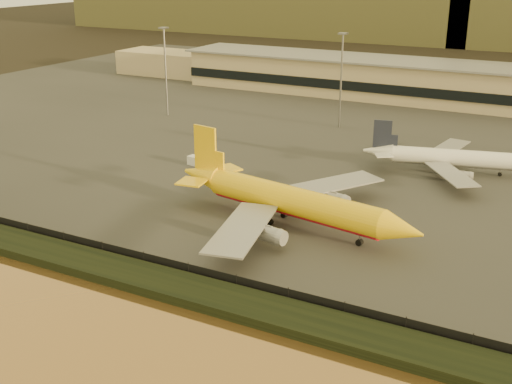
# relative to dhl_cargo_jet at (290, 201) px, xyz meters

# --- Properties ---
(ground) EXTENTS (900.00, 900.00, 0.00)m
(ground) POSITION_rel_dhl_cargo_jet_xyz_m (-6.76, -11.60, -4.59)
(ground) COLOR black
(ground) RESTS_ON ground
(embankment) EXTENTS (320.00, 7.00, 1.40)m
(embankment) POSITION_rel_dhl_cargo_jet_xyz_m (-6.76, -28.60, -3.89)
(embankment) COLOR black
(embankment) RESTS_ON ground
(tarmac) EXTENTS (320.00, 220.00, 0.20)m
(tarmac) POSITION_rel_dhl_cargo_jet_xyz_m (-6.76, 83.40, -4.49)
(tarmac) COLOR #2D2D2D
(tarmac) RESTS_ON ground
(perimeter_fence) EXTENTS (300.00, 0.05, 2.20)m
(perimeter_fence) POSITION_rel_dhl_cargo_jet_xyz_m (-6.76, -24.60, -3.29)
(perimeter_fence) COLOR black
(perimeter_fence) RESTS_ON tarmac
(terminal_building) EXTENTS (202.00, 25.00, 12.60)m
(terminal_building) POSITION_rel_dhl_cargo_jet_xyz_m (-21.28, 113.95, 1.66)
(terminal_building) COLOR tan
(terminal_building) RESTS_ON tarmac
(apron_light_masts) EXTENTS (152.20, 12.20, 25.40)m
(apron_light_masts) POSITION_rel_dhl_cargo_jet_xyz_m (8.24, 63.40, 11.12)
(apron_light_masts) COLOR slate
(apron_light_masts) RESTS_ON tarmac
(dhl_cargo_jet) EXTENTS (49.08, 47.46, 14.69)m
(dhl_cargo_jet) POSITION_rel_dhl_cargo_jet_xyz_m (0.00, 0.00, 0.00)
(dhl_cargo_jet) COLOR yellow
(dhl_cargo_jet) RESTS_ON tarmac
(white_narrowbody_jet) EXTENTS (36.96, 35.41, 10.72)m
(white_narrowbody_jet) POSITION_rel_dhl_cargo_jet_xyz_m (18.37, 42.64, -1.19)
(white_narrowbody_jet) COLOR white
(white_narrowbody_jet) RESTS_ON tarmac
(gse_vehicle_yellow) EXTENTS (3.99, 2.58, 1.66)m
(gse_vehicle_yellow) POSITION_rel_dhl_cargo_jet_xyz_m (3.55, 13.90, -3.56)
(gse_vehicle_yellow) COLOR yellow
(gse_vehicle_yellow) RESTS_ON tarmac
(gse_vehicle_white) EXTENTS (4.79, 2.81, 2.03)m
(gse_vehicle_white) POSITION_rel_dhl_cargo_jet_xyz_m (-32.63, 21.29, -3.37)
(gse_vehicle_white) COLOR white
(gse_vehicle_white) RESTS_ON tarmac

